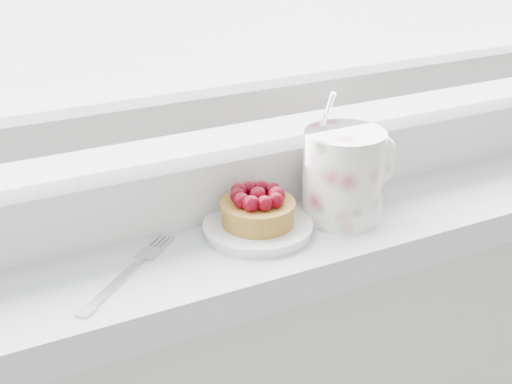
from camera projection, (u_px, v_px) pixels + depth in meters
saucer at (258, 228)px, 0.80m from camera, size 0.12×0.12×0.01m
raspberry_tart at (258, 207)px, 0.79m from camera, size 0.08×0.08×0.04m
floral_mug at (346, 173)px, 0.82m from camera, size 0.14×0.11×0.15m
fork at (127, 273)px, 0.72m from camera, size 0.14×0.12×0.00m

